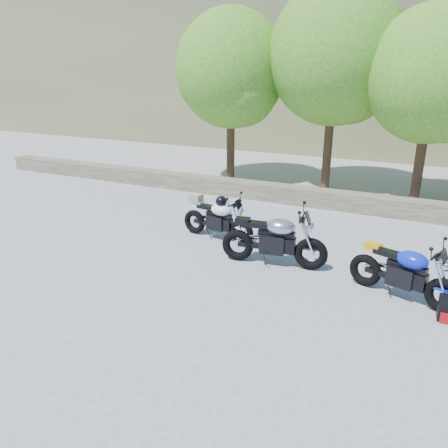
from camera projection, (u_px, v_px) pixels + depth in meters
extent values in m
plane|color=gray|center=(193.00, 274.00, 8.52)|extent=(90.00, 90.00, 0.00)
cube|color=#483D30|center=(282.00, 193.00, 13.12)|extent=(22.00, 0.55, 0.50)
cube|color=#666740|center=(439.00, 9.00, 28.61)|extent=(80.00, 30.00, 15.00)
cylinder|color=#382314|center=(231.00, 138.00, 15.16)|extent=(0.28, 0.28, 3.02)
sphere|color=#35771A|center=(231.00, 69.00, 14.40)|extent=(3.67, 3.67, 3.67)
sphere|color=#35771A|center=(241.00, 90.00, 14.15)|extent=(2.38, 2.38, 2.38)
cylinder|color=#382314|center=(328.00, 138.00, 14.10)|extent=(0.28, 0.28, 3.36)
sphere|color=#35771A|center=(335.00, 54.00, 13.26)|extent=(4.08, 4.08, 4.08)
sphere|color=#35771A|center=(348.00, 80.00, 13.04)|extent=(2.64, 2.64, 2.64)
cylinder|color=#382314|center=(420.00, 155.00, 12.53)|extent=(0.28, 0.28, 2.91)
sphere|color=#35771A|center=(433.00, 75.00, 11.80)|extent=(3.54, 3.54, 3.54)
torus|color=black|center=(311.00, 254.00, 8.62)|extent=(0.69, 0.26, 0.67)
torus|color=black|center=(238.00, 245.00, 9.05)|extent=(0.69, 0.26, 0.67)
cylinder|color=silver|center=(311.00, 254.00, 8.62)|extent=(0.23, 0.07, 0.23)
cylinder|color=silver|center=(238.00, 245.00, 9.05)|extent=(0.23, 0.07, 0.23)
cube|color=black|center=(273.00, 244.00, 8.80)|extent=(0.54, 0.38, 0.38)
cube|color=black|center=(277.00, 233.00, 8.70)|extent=(0.75, 0.27, 0.10)
ellipsoid|color=#ABACB0|center=(281.00, 227.00, 8.63)|extent=(0.65, 0.48, 0.32)
cube|color=black|center=(258.00, 224.00, 8.76)|extent=(0.55, 0.30, 0.09)
cube|color=black|center=(243.00, 221.00, 8.84)|extent=(0.32, 0.25, 0.14)
cylinder|color=black|center=(302.00, 217.00, 8.43)|extent=(0.13, 0.69, 0.03)
sphere|color=silver|center=(311.00, 227.00, 8.44)|extent=(0.19, 0.19, 0.19)
torus|color=black|center=(242.00, 232.00, 9.88)|extent=(0.60, 0.22, 0.59)
torus|color=black|center=(195.00, 222.00, 10.56)|extent=(0.60, 0.22, 0.59)
cylinder|color=silver|center=(242.00, 232.00, 9.88)|extent=(0.21, 0.06, 0.20)
cylinder|color=silver|center=(195.00, 222.00, 10.56)|extent=(0.21, 0.06, 0.20)
cube|color=black|center=(217.00, 222.00, 10.19)|extent=(0.47, 0.33, 0.33)
cube|color=black|center=(219.00, 214.00, 10.09)|extent=(0.66, 0.23, 0.09)
ellipsoid|color=white|center=(221.00, 210.00, 10.01)|extent=(0.57, 0.42, 0.28)
cube|color=black|center=(207.00, 207.00, 10.22)|extent=(0.48, 0.26, 0.08)
cube|color=white|center=(197.00, 203.00, 10.35)|extent=(0.28, 0.22, 0.12)
cylinder|color=black|center=(235.00, 203.00, 9.75)|extent=(0.11, 0.61, 0.03)
sphere|color=silver|center=(241.00, 211.00, 9.73)|extent=(0.17, 0.17, 0.17)
ellipsoid|color=black|center=(221.00, 201.00, 9.94)|extent=(0.29, 0.30, 0.24)
cube|color=#907E53|center=(196.00, 198.00, 10.32)|extent=(0.30, 0.27, 0.18)
torus|color=black|center=(443.00, 296.00, 7.09)|extent=(0.63, 0.34, 0.61)
torus|color=black|center=(365.00, 270.00, 7.99)|extent=(0.63, 0.34, 0.61)
cylinder|color=silver|center=(443.00, 296.00, 7.09)|extent=(0.21, 0.10, 0.21)
cylinder|color=silver|center=(365.00, 270.00, 7.99)|extent=(0.21, 0.10, 0.21)
cube|color=black|center=(402.00, 276.00, 7.51)|extent=(0.52, 0.42, 0.34)
cube|color=black|center=(407.00, 266.00, 7.40)|extent=(0.68, 0.36, 0.10)
ellipsoid|color=#0C1FC1|center=(412.00, 260.00, 7.31)|extent=(0.64, 0.53, 0.29)
cube|color=black|center=(388.00, 253.00, 7.59)|extent=(0.52, 0.35, 0.09)
cube|color=orange|center=(373.00, 247.00, 7.76)|extent=(0.31, 0.27, 0.12)
cylinder|color=black|center=(438.00, 254.00, 6.99)|extent=(0.23, 0.60, 0.03)
sphere|color=silver|center=(446.00, 266.00, 6.94)|extent=(0.17, 0.17, 0.17)
cube|color=#A70F0D|center=(448.00, 319.00, 6.82)|extent=(0.24, 0.06, 0.17)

